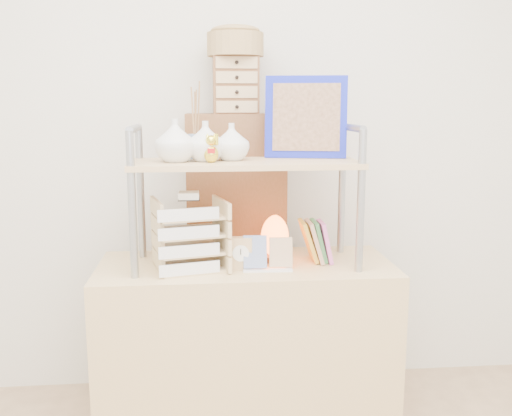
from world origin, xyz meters
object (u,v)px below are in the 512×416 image
at_px(letter_tray, 190,238).
at_px(cabinet, 237,257).
at_px(desk, 246,350).
at_px(salt_lamp, 275,238).

bearing_deg(letter_tray, cabinet, 63.74).
xyz_separation_m(desk, cabinet, (-0.02, 0.37, 0.30)).
height_order(desk, salt_lamp, salt_lamp).
bearing_deg(desk, cabinet, 92.54).
bearing_deg(cabinet, salt_lamp, -66.19).
distance_m(letter_tray, salt_lamp, 0.36).
relative_size(cabinet, letter_tray, 4.37).
xyz_separation_m(letter_tray, salt_lamp, (0.35, 0.09, -0.03)).
bearing_deg(cabinet, desk, -86.32).
bearing_deg(letter_tray, desk, 13.02).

